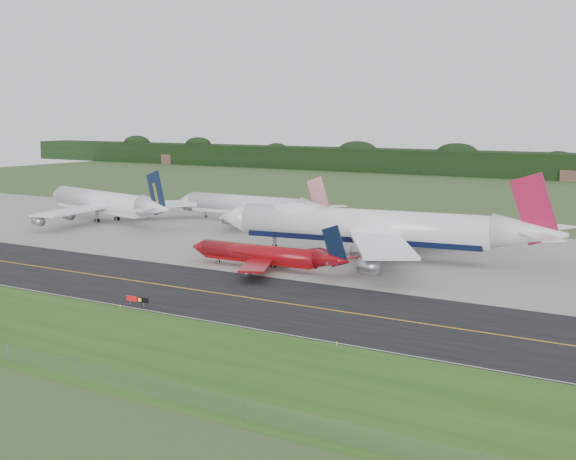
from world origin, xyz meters
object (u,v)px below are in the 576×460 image
at_px(jet_ba_747, 374,227).
at_px(jet_navy_gold, 106,203).
at_px(taxiway_sign, 137,299).
at_px(jet_red_737, 267,255).
at_px(jet_star_tail, 253,206).

xyz_separation_m(jet_ba_747, jet_navy_gold, (-90.07, 11.78, -1.33)).
bearing_deg(jet_navy_gold, taxiway_sign, -42.48).
bearing_deg(jet_red_737, jet_ba_747, 62.12).
distance_m(jet_ba_747, jet_red_737, 26.01).
bearing_deg(jet_red_737, taxiway_sign, -90.69).
relative_size(jet_red_737, jet_star_tail, 0.70).
bearing_deg(jet_star_tail, jet_ba_747, -30.97).
distance_m(jet_red_737, jet_navy_gold, 85.37).
bearing_deg(jet_star_tail, taxiway_sign, -65.72).
relative_size(jet_ba_747, jet_red_737, 2.09).
xyz_separation_m(jet_ba_747, taxiway_sign, (-12.48, -59.26, -5.50)).
bearing_deg(taxiway_sign, jet_ba_747, 78.11).
bearing_deg(jet_ba_747, jet_star_tail, 149.03).
xyz_separation_m(jet_red_737, taxiway_sign, (-0.44, -36.51, -1.71)).
relative_size(jet_ba_747, jet_navy_gold, 1.26).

